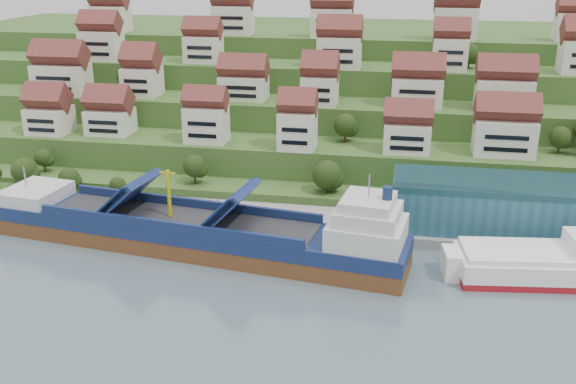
# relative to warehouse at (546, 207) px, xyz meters

# --- Properties ---
(ground) EXTENTS (300.00, 300.00, 0.00)m
(ground) POSITION_rel_warehouse_xyz_m (-52.00, -17.00, -7.20)
(ground) COLOR slate
(ground) RESTS_ON ground
(quay) EXTENTS (180.00, 14.00, 2.20)m
(quay) POSITION_rel_warehouse_xyz_m (-32.00, -2.00, -6.10)
(quay) COLOR gray
(quay) RESTS_ON ground
(pebble_beach) EXTENTS (45.00, 20.00, 1.00)m
(pebble_beach) POSITION_rel_warehouse_xyz_m (-110.00, -5.00, -6.70)
(pebble_beach) COLOR gray
(pebble_beach) RESTS_ON ground
(hillside) EXTENTS (260.00, 128.00, 31.00)m
(hillside) POSITION_rel_warehouse_xyz_m (-52.00, 86.55, 3.46)
(hillside) COLOR #2D4C1E
(hillside) RESTS_ON ground
(hillside_village) EXTENTS (157.86, 62.30, 29.03)m
(hillside_village) POSITION_rel_warehouse_xyz_m (-51.44, 44.19, 17.23)
(hillside_village) COLOR silver
(hillside_village) RESTS_ON ground
(hillside_trees) EXTENTS (139.21, 62.75, 30.47)m
(hillside_trees) POSITION_rel_warehouse_xyz_m (-58.12, 27.11, 9.30)
(hillside_trees) COLOR #253D14
(hillside_trees) RESTS_ON ground
(warehouse) EXTENTS (60.00, 15.00, 10.00)m
(warehouse) POSITION_rel_warehouse_xyz_m (0.00, 0.00, 0.00)
(warehouse) COLOR #27596B
(warehouse) RESTS_ON quay
(flagpole) EXTENTS (1.28, 0.16, 8.00)m
(flagpole) POSITION_rel_warehouse_xyz_m (-33.89, -7.00, -0.32)
(flagpole) COLOR gray
(flagpole) RESTS_ON quay
(beach_huts) EXTENTS (14.40, 3.70, 2.20)m
(beach_huts) POSITION_rel_warehouse_xyz_m (-112.00, -6.25, -5.10)
(beach_huts) COLOR white
(beach_huts) RESTS_ON pebble_beach
(cargo_ship) EXTENTS (85.17, 24.07, 18.75)m
(cargo_ship) POSITION_rel_warehouse_xyz_m (-65.84, -16.75, -3.69)
(cargo_ship) COLOR brown
(cargo_ship) RESTS_ON ground
(second_ship) EXTENTS (32.05, 15.25, 8.95)m
(second_ship) POSITION_rel_warehouse_xyz_m (-1.77, -16.89, -4.50)
(second_ship) COLOR maroon
(second_ship) RESTS_ON ground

